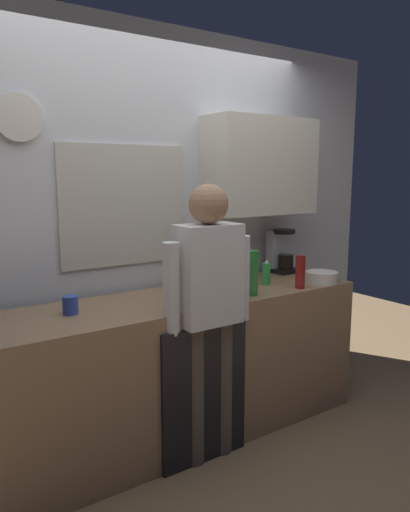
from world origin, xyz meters
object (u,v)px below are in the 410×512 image
cup_blue_mug (70,305)px  dish_soap (266,273)px  person_at_sink (208,301)px  storage_canister (210,283)px  coffee_maker (281,253)px  bottle_olive_oil (244,266)px  bottle_red_vinegar (300,272)px  bottle_amber_beer (191,272)px  mixing_bowl (321,277)px  bottle_clear_soda (251,273)px

cup_blue_mug → dish_soap: 1.35m
person_at_sink → storage_canister: bearing=52.1°
coffee_maker → bottle_olive_oil: (-0.50, -0.17, -0.02)m
cup_blue_mug → storage_canister: bearing=-7.3°
coffee_maker → bottle_red_vinegar: size_ratio=1.50×
bottle_amber_beer → bottle_olive_oil: bottle_olive_oil is taller
mixing_bowl → storage_canister: storage_canister is taller
cup_blue_mug → mixing_bowl: bearing=-8.1°
mixing_bowl → bottle_red_vinegar: bearing=-173.5°
dish_soap → bottle_amber_beer: bearing=160.2°
dish_soap → bottle_red_vinegar: bearing=-60.7°
bottle_olive_oil → storage_canister: bearing=-158.2°
bottle_red_vinegar → mixing_bowl: bottle_red_vinegar is taller
cup_blue_mug → dish_soap: size_ratio=0.56×
cup_blue_mug → bottle_amber_beer: bearing=7.8°
bottle_amber_beer → person_at_sink: (-0.17, -0.45, -0.07)m
bottle_clear_soda → mixing_bowl: size_ratio=1.27×
coffee_maker → bottle_red_vinegar: 0.56m
storage_canister → person_at_sink: size_ratio=0.11×
coffee_maker → dish_soap: size_ratio=1.83×
bottle_olive_oil → person_at_sink: person_at_sink is taller
bottle_red_vinegar → cup_blue_mug: size_ratio=2.20×
person_at_sink → bottle_amber_beer: bearing=67.6°
bottle_red_vinegar → bottle_amber_beer: bearing=148.0°
bottle_amber_beer → mixing_bowl: bottle_amber_beer is taller
mixing_bowl → storage_canister: 0.87m
coffee_maker → dish_soap: (-0.40, -0.28, -0.07)m
cup_blue_mug → bottle_red_vinegar: bearing=-10.4°
mixing_bowl → bottle_amber_beer: bearing=157.1°
bottle_clear_soda → dish_soap: 0.32m
storage_canister → person_at_sink: 0.28m
cup_blue_mug → dish_soap: (1.34, -0.06, 0.03)m
dish_soap → storage_canister: dish_soap is taller
bottle_amber_beer → storage_canister: 0.23m
coffee_maker → bottle_olive_oil: coffee_maker is taller
dish_soap → storage_canister: (-0.50, -0.05, 0.01)m
bottle_red_vinegar → dish_soap: bearing=119.3°
mixing_bowl → dish_soap: size_ratio=1.22×
storage_canister → cup_blue_mug: bearing=172.7°
cup_blue_mug → mixing_bowl: cup_blue_mug is taller
dish_soap → storage_canister: bearing=-174.9°
dish_soap → person_at_sink: 0.72m
bottle_amber_beer → bottle_red_vinegar: bearing=-32.0°
bottle_red_vinegar → mixing_bowl: bearing=6.5°
bottle_olive_oil → cup_blue_mug: 1.24m
bottle_amber_beer → coffee_maker: bearing=6.4°
bottle_amber_beer → bottle_olive_oil: 0.40m
storage_canister → dish_soap: bearing=5.1°
bottle_red_vinegar → storage_canister: 0.64m
bottle_olive_oil → bottle_clear_soda: size_ratio=0.89×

